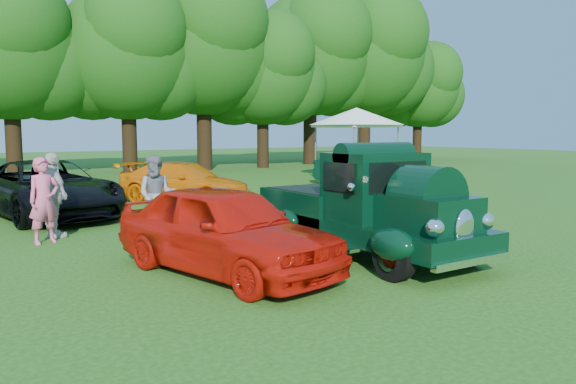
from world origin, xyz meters
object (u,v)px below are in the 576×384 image
back_car_orange (184,183)px  spectator_grey (157,195)px  red_convertible (225,229)px  spectator_white (53,195)px  hero_pickup (366,211)px  spectator_pink (44,201)px  canopy_tent (356,117)px  back_car_blue (372,174)px  back_car_black (47,189)px  back_car_green (365,169)px

back_car_orange → spectator_grey: bearing=-151.6°
red_convertible → spectator_white: size_ratio=2.32×
hero_pickup → spectator_pink: bearing=137.2°
hero_pickup → canopy_tent: bearing=50.5°
hero_pickup → back_car_blue: size_ratio=1.19×
back_car_black → spectator_white: bearing=-107.0°
back_car_green → canopy_tent: canopy_tent is taller
spectator_pink → spectator_grey: bearing=-22.1°
back_car_orange → back_car_green: (8.63, 0.95, 0.09)m
back_car_orange → back_car_blue: back_car_blue is taller
back_car_green → spectator_grey: bearing=-166.6°
back_car_black → canopy_tent: 16.25m
red_convertible → spectator_white: bearing=96.4°
hero_pickup → back_car_green: 13.47m
spectator_grey → canopy_tent: (13.64, 9.22, 2.14)m
spectator_white → hero_pickup: bearing=-154.1°
red_convertible → spectator_pink: 4.77m
back_car_orange → back_car_green: size_ratio=1.01×
red_convertible → back_car_green: back_car_green is taller
hero_pickup → spectator_white: bearing=132.1°
back_car_green → red_convertible: bearing=-153.7°
hero_pickup → back_car_green: bearing=49.0°
red_convertible → back_car_orange: (3.07, 9.00, -0.08)m
back_car_black → spectator_pink: size_ratio=3.10×
back_car_black → back_car_green: 13.11m
back_car_blue → back_car_black: bearing=169.8°
back_car_blue → canopy_tent: 6.75m
back_car_orange → back_car_blue: (7.29, -0.95, 0.05)m
spectator_white → back_car_blue: bearing=-91.5°
back_car_blue → spectator_grey: bearing=-168.0°
canopy_tent → hero_pickup: bearing=-129.5°
spectator_grey → canopy_tent: canopy_tent is taller
spectator_pink → canopy_tent: 18.45m
spectator_grey → canopy_tent: 16.60m
back_car_blue → red_convertible: bearing=-151.9°
back_car_orange → hero_pickup: bearing=-123.9°
back_car_green → canopy_tent: (2.27, 3.31, 2.29)m
red_convertible → back_car_black: 8.26m
back_car_black → spectator_pink: (-0.73, -3.84, 0.12)m
back_car_black → canopy_tent: (15.26, 5.11, 2.26)m
canopy_tent → back_car_blue: bearing=-124.6°
red_convertible → back_car_green: bearing=27.3°
back_car_orange → back_car_blue: size_ratio=1.09×
back_car_black → canopy_tent: canopy_tent is taller
spectator_grey → back_car_black: bearing=142.5°
spectator_pink → spectator_white: size_ratio=0.96×
back_car_black → back_car_green: (12.99, 1.80, -0.03)m
red_convertible → back_car_black: (-1.29, 8.16, 0.04)m
back_car_green → spectator_white: (-13.43, -5.08, 0.19)m
red_convertible → spectator_grey: bearing=72.3°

